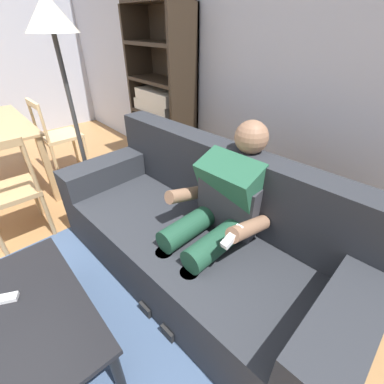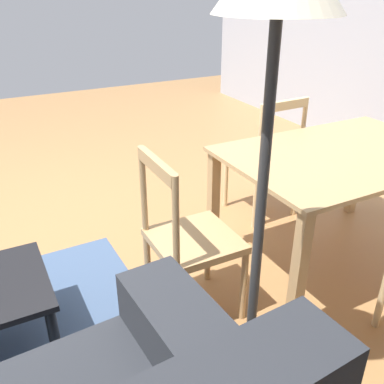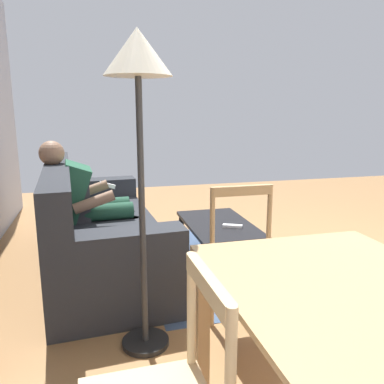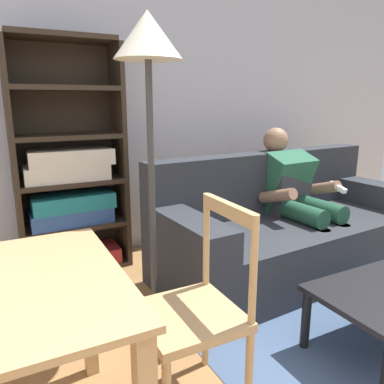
% 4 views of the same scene
% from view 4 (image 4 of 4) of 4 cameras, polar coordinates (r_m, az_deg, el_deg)
% --- Properties ---
extents(wall_back, '(6.65, 0.12, 2.73)m').
position_cam_4_polar(wall_back, '(3.47, -7.64, 13.95)').
color(wall_back, '#B2B7C6').
rests_on(wall_back, ground_plane).
extents(couch, '(2.24, 1.04, 0.93)m').
position_cam_4_polar(couch, '(3.13, 14.09, -5.60)').
color(couch, '#282B30').
rests_on(couch, ground_plane).
extents(person_lounging, '(0.61, 0.97, 1.12)m').
position_cam_4_polar(person_lounging, '(3.18, 15.60, -0.56)').
color(person_lounging, '#23563D').
rests_on(person_lounging, ground_plane).
extents(bookshelf, '(0.83, 0.36, 1.81)m').
position_cam_4_polar(bookshelf, '(3.10, -17.98, 1.99)').
color(bookshelf, '#2D2319').
rests_on(bookshelf, ground_plane).
extents(dining_chair_facing_couch, '(0.42, 0.42, 0.92)m').
position_cam_4_polar(dining_chair_facing_couch, '(1.71, 0.51, -17.79)').
color(dining_chair_facing_couch, tan).
rests_on(dining_chair_facing_couch, ground_plane).
extents(floor_lamp, '(0.36, 0.36, 1.79)m').
position_cam_4_polar(floor_lamp, '(2.07, -6.63, 18.25)').
color(floor_lamp, black).
rests_on(floor_lamp, ground_plane).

